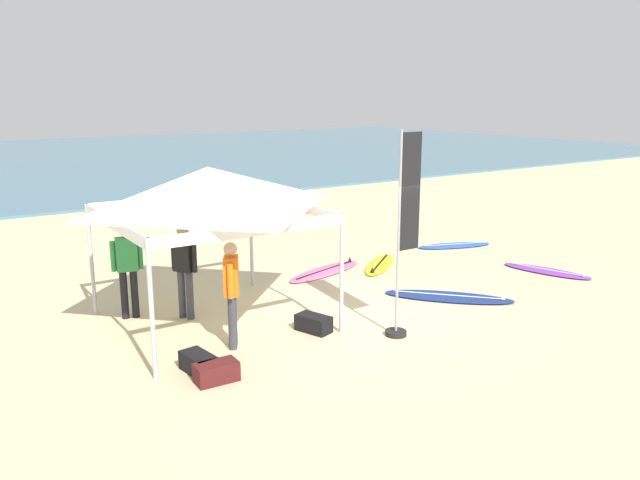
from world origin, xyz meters
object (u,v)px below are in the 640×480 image
Objects in this scene: banner_flag at (404,243)px; surfboard_purple at (547,271)px; person_orange at (232,287)px; gear_bag_by_pole at (216,372)px; canopy_tent at (208,188)px; gear_bag_near_tent at (314,323)px; surfboard_blue at (455,245)px; surfboard_pink at (325,271)px; surfboard_navy at (449,297)px; person_black at (184,265)px; person_green at (127,265)px; surfboard_yellow at (380,265)px; gear_bag_on_sand at (198,363)px.

surfboard_purple is at bearing 10.98° from banner_flag.
gear_bag_by_pole is at bearing -126.78° from person_orange.
gear_bag_near_tent is at bearing -46.50° from canopy_tent.
banner_flag reaches higher than canopy_tent.
surfboard_pink is at bearing -177.97° from surfboard_blue.
person_black is (-4.72, 1.81, 0.95)m from surfboard_navy.
person_green is at bearing 156.67° from surfboard_navy.
surfboard_navy is at bearing -97.69° from surfboard_yellow.
gear_bag_by_pole is (-4.33, -3.69, 0.10)m from surfboard_pink.
banner_flag reaches higher than surfboard_yellow.
surfboard_navy is at bearing -20.96° from person_black.
person_orange and person_black have the same top height.
canopy_tent is at bearing 66.79° from gear_bag_by_pole.
surfboard_purple is 1.20× the size of person_green.
surfboard_yellow and surfboard_purple have the same top height.
surfboard_pink is at bearing 52.80° from gear_bag_near_tent.
person_green is at bearing -174.18° from surfboard_pink.
surfboard_pink is (-1.02, 2.86, 0.00)m from surfboard_navy.
surfboard_pink is 4.59m from person_orange.
banner_flag is 2.06m from gear_bag_near_tent.
gear_bag_on_sand is (-2.26, -0.43, 0.00)m from gear_bag_near_tent.
person_green is 2.94m from gear_bag_on_sand.
banner_flag reaches higher than surfboard_pink.
surfboard_purple is 0.60× the size of banner_flag.
person_green is at bearing 112.98° from person_orange.
gear_bag_on_sand reaches higher than surfboard_blue.
gear_bag_near_tent is (-2.16, -2.84, 0.10)m from surfboard_pink.
gear_bag_on_sand is (-4.42, -3.27, 0.10)m from surfboard_pink.
surfboard_blue is (7.62, 1.68, -2.35)m from canopy_tent.
surfboard_purple is 8.57m from gear_bag_by_pole.
banner_flag reaches higher than gear_bag_by_pole.
gear_bag_near_tent reaches higher than surfboard_yellow.
person_orange is (-7.81, -2.85, 0.95)m from surfboard_blue.
surfboard_navy is 1.10× the size of surfboard_blue.
banner_flag is 5.67× the size of gear_bag_near_tent.
person_green is 0.50× the size of banner_flag.
surfboard_pink is 3.90× the size of gear_bag_near_tent.
canopy_tent is at bearing 81.11° from person_orange.
banner_flag reaches higher than surfboard_blue.
gear_bag_on_sand is at bearing 102.01° from gear_bag_by_pole.
gear_bag_near_tent and gear_bag_by_pole have the same top height.
gear_bag_on_sand is (-3.42, 0.49, -1.43)m from banner_flag.
canopy_tent reaches higher than surfboard_blue.
surfboard_pink is at bearing 36.48° from gear_bag_on_sand.
surfboard_purple is at bearing -12.19° from person_black.
surfboard_blue is at bearing 43.21° from surfboard_navy.
gear_bag_on_sand is (-0.09, 0.42, 0.00)m from gear_bag_by_pole.
gear_bag_near_tent is (-6.34, -0.09, 0.10)m from surfboard_purple.
surfboard_blue is at bearing 8.00° from surfboard_yellow.
person_green is at bearing 144.79° from person_black.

